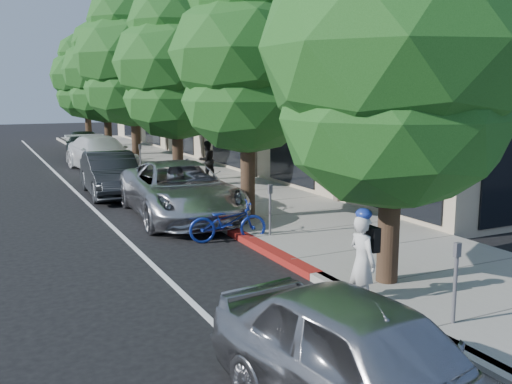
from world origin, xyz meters
TOP-DOWN VIEW (x-y plane):
  - ground at (0.00, 0.00)m, footprint 120.00×120.00m
  - sidewalk at (2.30, 8.00)m, footprint 4.60×56.00m
  - curb at (0.00, 8.00)m, footprint 0.30×56.00m
  - curb_red_segment at (0.00, 1.00)m, footprint 0.32×4.00m
  - storefront_building at (9.60, 18.00)m, footprint 10.00×36.00m
  - street_tree_0 at (0.90, -2.00)m, footprint 4.84×4.84m
  - street_tree_1 at (0.90, 4.00)m, footprint 4.20×4.20m
  - street_tree_2 at (0.90, 10.00)m, footprint 4.48×4.48m
  - street_tree_3 at (0.90, 16.00)m, footprint 5.26×5.26m
  - street_tree_4 at (0.90, 22.00)m, footprint 4.66×4.66m
  - street_tree_5 at (0.90, 28.00)m, footprint 4.49×4.49m
  - cyclist at (-0.10, -2.56)m, footprint 0.41×0.60m
  - bicycle at (-0.40, 2.41)m, footprint 2.00×1.07m
  - silver_suv at (-0.55, 5.50)m, footprint 3.06×5.99m
  - dark_sedan at (-1.57, 10.04)m, footprint 1.85×4.70m
  - white_pickup at (-0.56, 16.79)m, footprint 2.83×5.67m
  - dark_suv_far at (-0.50, 21.62)m, footprint 2.51×4.90m
  - near_car_a at (-2.20, -5.50)m, footprint 2.32×4.55m
  - pedestrian at (2.54, 11.27)m, footprint 0.85×0.73m

SIDE VIEW (x-z plane):
  - ground at x=0.00m, z-range 0.00..0.00m
  - sidewalk at x=2.30m, z-range 0.00..0.15m
  - curb at x=0.00m, z-range 0.00..0.15m
  - curb_red_segment at x=0.00m, z-range 0.00..0.15m
  - bicycle at x=-0.40m, z-range 0.00..1.00m
  - near_car_a at x=-2.20m, z-range 0.00..1.48m
  - dark_sedan at x=-1.57m, z-range 0.00..1.52m
  - white_pickup at x=-0.56m, z-range 0.00..1.58m
  - dark_suv_far at x=-0.50m, z-range 0.00..1.60m
  - cyclist at x=-0.10m, z-range 0.00..1.61m
  - silver_suv at x=-0.55m, z-range 0.00..1.62m
  - pedestrian at x=2.54m, z-range 0.15..1.69m
  - storefront_building at x=9.60m, z-range 0.00..7.00m
  - street_tree_0 at x=0.90m, z-range 0.71..7.77m
  - street_tree_1 at x=0.90m, z-range 0.90..8.16m
  - street_tree_2 at x=0.90m, z-range 0.87..8.23m
  - street_tree_5 at x=0.90m, z-range 0.87..8.24m
  - street_tree_4 at x=0.90m, z-range 0.89..8.48m
  - street_tree_3 at x=0.90m, z-range 0.94..9.28m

